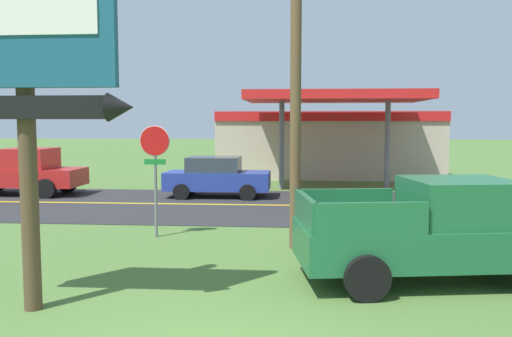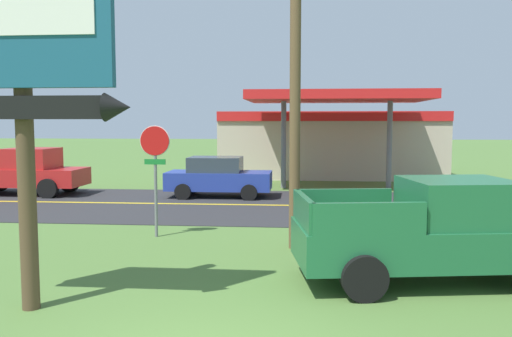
{
  "view_description": "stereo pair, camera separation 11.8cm",
  "coord_description": "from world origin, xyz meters",
  "px_view_note": "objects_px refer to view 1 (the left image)",
  "views": [
    {
      "loc": [
        1.12,
        -5.91,
        3.03
      ],
      "look_at": [
        0.0,
        8.0,
        1.8
      ],
      "focal_mm": 36.8,
      "sensor_mm": 36.0,
      "label": 1
    },
    {
      "loc": [
        1.24,
        -5.9,
        3.03
      ],
      "look_at": [
        0.0,
        8.0,
        1.8
      ],
      "focal_mm": 36.8,
      "sensor_mm": 36.0,
      "label": 2
    }
  ],
  "objects_px": {
    "motel_sign": "(23,48)",
    "pickup_red_on_road": "(21,172)",
    "utility_pole": "(296,64)",
    "pickup_green_parked_on_lawn": "(439,232)",
    "stop_sign": "(155,161)",
    "car_blue_mid_lane": "(217,177)",
    "gas_station": "(327,142)"
  },
  "relations": [
    {
      "from": "pickup_green_parked_on_lawn",
      "to": "car_blue_mid_lane",
      "type": "height_order",
      "value": "pickup_green_parked_on_lawn"
    },
    {
      "from": "motel_sign",
      "to": "pickup_green_parked_on_lawn",
      "type": "distance_m",
      "value": 7.91
    },
    {
      "from": "gas_station",
      "to": "car_blue_mid_lane",
      "type": "height_order",
      "value": "gas_station"
    },
    {
      "from": "motel_sign",
      "to": "pickup_green_parked_on_lawn",
      "type": "relative_size",
      "value": 1.13
    },
    {
      "from": "stop_sign",
      "to": "car_blue_mid_lane",
      "type": "xyz_separation_m",
      "value": [
        0.45,
        7.49,
        -1.2
      ]
    },
    {
      "from": "utility_pole",
      "to": "pickup_green_parked_on_lawn",
      "type": "distance_m",
      "value": 5.04
    },
    {
      "from": "gas_station",
      "to": "pickup_red_on_road",
      "type": "bearing_deg",
      "value": -145.81
    },
    {
      "from": "utility_pole",
      "to": "pickup_red_on_road",
      "type": "bearing_deg",
      "value": 143.79
    },
    {
      "from": "pickup_green_parked_on_lawn",
      "to": "pickup_red_on_road",
      "type": "bearing_deg",
      "value": 142.62
    },
    {
      "from": "motel_sign",
      "to": "stop_sign",
      "type": "relative_size",
      "value": 2.08
    },
    {
      "from": "pickup_red_on_road",
      "to": "utility_pole",
      "type": "bearing_deg",
      "value": -36.21
    },
    {
      "from": "stop_sign",
      "to": "gas_station",
      "type": "xyz_separation_m",
      "value": [
        5.37,
        16.45,
        -0.08
      ]
    },
    {
      "from": "pickup_red_on_road",
      "to": "stop_sign",
      "type": "bearing_deg",
      "value": -43.82
    },
    {
      "from": "utility_pole",
      "to": "car_blue_mid_lane",
      "type": "relative_size",
      "value": 1.96
    },
    {
      "from": "pickup_red_on_road",
      "to": "car_blue_mid_lane",
      "type": "distance_m",
      "value": 8.26
    },
    {
      "from": "motel_sign",
      "to": "stop_sign",
      "type": "xyz_separation_m",
      "value": [
        0.48,
        5.58,
        -2.13
      ]
    },
    {
      "from": "stop_sign",
      "to": "utility_pole",
      "type": "height_order",
      "value": "utility_pole"
    },
    {
      "from": "stop_sign",
      "to": "utility_pole",
      "type": "relative_size",
      "value": 0.36
    },
    {
      "from": "utility_pole",
      "to": "stop_sign",
      "type": "bearing_deg",
      "value": 166.09
    },
    {
      "from": "pickup_green_parked_on_lawn",
      "to": "stop_sign",
      "type": "bearing_deg",
      "value": 152.28
    },
    {
      "from": "gas_station",
      "to": "motel_sign",
      "type": "bearing_deg",
      "value": -104.87
    },
    {
      "from": "stop_sign",
      "to": "pickup_green_parked_on_lawn",
      "type": "relative_size",
      "value": 0.54
    },
    {
      "from": "motel_sign",
      "to": "pickup_red_on_road",
      "type": "xyz_separation_m",
      "value": [
        -7.33,
        13.08,
        -3.2
      ]
    },
    {
      "from": "motel_sign",
      "to": "utility_pole",
      "type": "distance_m",
      "value": 6.25
    },
    {
      "from": "car_blue_mid_lane",
      "to": "gas_station",
      "type": "bearing_deg",
      "value": 61.21
    },
    {
      "from": "pickup_green_parked_on_lawn",
      "to": "motel_sign",
      "type": "bearing_deg",
      "value": -162.17
    },
    {
      "from": "pickup_red_on_road",
      "to": "car_blue_mid_lane",
      "type": "relative_size",
      "value": 1.24
    },
    {
      "from": "car_blue_mid_lane",
      "to": "motel_sign",
      "type": "bearing_deg",
      "value": -94.07
    },
    {
      "from": "stop_sign",
      "to": "pickup_green_parked_on_lawn",
      "type": "distance_m",
      "value": 7.32
    },
    {
      "from": "motel_sign",
      "to": "pickup_red_on_road",
      "type": "height_order",
      "value": "motel_sign"
    },
    {
      "from": "gas_station",
      "to": "pickup_green_parked_on_lawn",
      "type": "xyz_separation_m",
      "value": [
        1.04,
        -19.82,
        -0.98
      ]
    },
    {
      "from": "motel_sign",
      "to": "utility_pole",
      "type": "relative_size",
      "value": 0.75
    }
  ]
}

